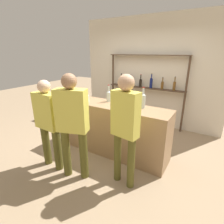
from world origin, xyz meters
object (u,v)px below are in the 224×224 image
at_px(wine_glass, 135,99).
at_px(ice_bucket, 82,93).
at_px(counter_bottle_1, 134,102).
at_px(counter_bottle_0, 143,100).
at_px(customer_center, 72,121).
at_px(customer_right, 125,123).
at_px(counter_bottle_2, 109,95).
at_px(cork_jar, 86,98).
at_px(customer_left, 48,120).

xyz_separation_m(wine_glass, ice_bucket, (-1.21, -0.07, -0.02)).
height_order(counter_bottle_1, ice_bucket, counter_bottle_1).
height_order(counter_bottle_0, customer_center, customer_center).
xyz_separation_m(ice_bucket, customer_right, (1.43, -0.76, -0.10)).
distance_m(counter_bottle_1, counter_bottle_2, 0.62).
bearing_deg(ice_bucket, cork_jar, -32.71).
bearing_deg(cork_jar, counter_bottle_0, 9.12).
height_order(counter_bottle_1, counter_bottle_2, counter_bottle_2).
relative_size(counter_bottle_1, customer_center, 0.19).
bearing_deg(cork_jar, wine_glass, 13.18).
height_order(counter_bottle_0, wine_glass, counter_bottle_0).
relative_size(cork_jar, customer_center, 0.08).
relative_size(counter_bottle_1, customer_right, 0.19).
bearing_deg(counter_bottle_1, counter_bottle_2, 166.26).
bearing_deg(wine_glass, cork_jar, -166.82).
xyz_separation_m(counter_bottle_0, customer_left, (-1.21, -1.06, -0.26)).
xyz_separation_m(counter_bottle_0, cork_jar, (-1.13, -0.18, -0.08)).
distance_m(counter_bottle_0, customer_right, 0.80).
relative_size(counter_bottle_0, ice_bucket, 1.62).
distance_m(customer_right, customer_left, 1.30).
bearing_deg(counter_bottle_0, counter_bottle_1, -139.42).
xyz_separation_m(cork_jar, customer_left, (-0.08, -0.88, -0.17)).
relative_size(counter_bottle_2, ice_bucket, 1.46).
bearing_deg(customer_center, cork_jar, 7.72).
height_order(counter_bottle_1, customer_center, customer_center).
bearing_deg(ice_bucket, customer_right, -27.87).
xyz_separation_m(counter_bottle_2, cork_jar, (-0.39, -0.22, -0.06)).
bearing_deg(counter_bottle_2, customer_left, -113.42).
xyz_separation_m(customer_center, customer_right, (0.75, 0.26, 0.03)).
bearing_deg(customer_left, ice_bucket, 10.88).
height_order(cork_jar, customer_right, customer_right).
distance_m(counter_bottle_1, customer_right, 0.71).
bearing_deg(cork_jar, ice_bucket, 147.29).
height_order(counter_bottle_1, cork_jar, counter_bottle_1).
bearing_deg(wine_glass, ice_bucket, -176.77).
xyz_separation_m(counter_bottle_1, ice_bucket, (-1.25, 0.08, -0.02)).
relative_size(wine_glass, cork_jar, 1.30).
bearing_deg(customer_right, counter_bottle_0, 13.09).
bearing_deg(wine_glass, counter_bottle_2, -179.61).
xyz_separation_m(wine_glass, customer_center, (-0.53, -1.08, -0.15)).
relative_size(counter_bottle_1, customer_left, 0.21).
bearing_deg(customer_right, counter_bottle_1, 24.03).
relative_size(counter_bottle_2, wine_glass, 1.97).
relative_size(counter_bottle_1, counter_bottle_2, 0.97).
bearing_deg(counter_bottle_0, counter_bottle_2, 176.74).
bearing_deg(counter_bottle_1, ice_bucket, 176.15).
xyz_separation_m(counter_bottle_2, customer_center, (0.05, -1.08, -0.15)).
xyz_separation_m(customer_center, customer_left, (-0.52, -0.02, -0.09)).
relative_size(customer_right, customer_left, 1.09).
bearing_deg(customer_left, cork_jar, -3.47).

